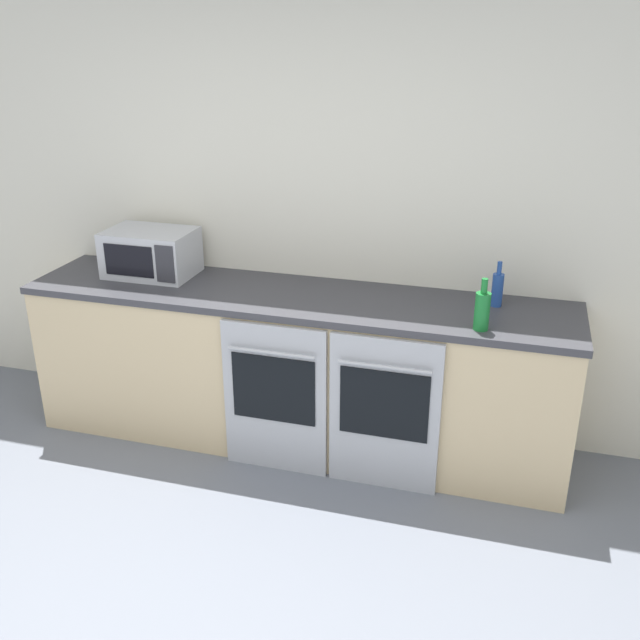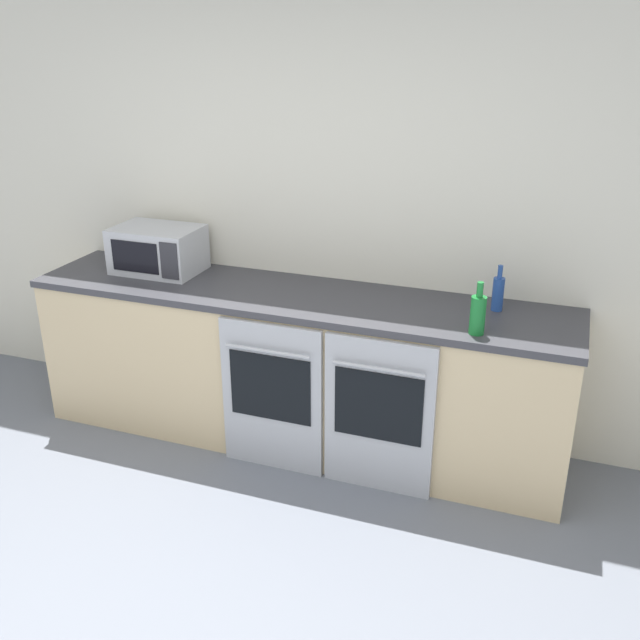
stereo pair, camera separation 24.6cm
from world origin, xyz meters
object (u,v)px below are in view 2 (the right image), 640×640
(bottle_blue, at_px, (498,293))
(microwave, at_px, (158,249))
(oven_right, at_px, (379,416))
(bottle_green, at_px, (478,314))
(oven_left, at_px, (272,397))

(bottle_blue, bearing_deg, microwave, -178.79)
(oven_right, height_order, bottle_green, bottle_green)
(oven_left, xyz_separation_m, bottle_blue, (1.11, 0.47, 0.58))
(oven_right, xyz_separation_m, bottle_green, (0.45, 0.12, 0.59))
(bottle_blue, bearing_deg, bottle_green, -98.89)
(oven_left, bearing_deg, oven_right, 0.00)
(oven_left, bearing_deg, bottle_blue, 23.11)
(bottle_green, bearing_deg, microwave, 171.18)
(oven_left, relative_size, microwave, 1.71)
(bottle_blue, bearing_deg, oven_right, -136.61)
(bottle_green, xyz_separation_m, bottle_blue, (0.05, 0.35, -0.01))
(bottle_green, height_order, bottle_blue, bottle_green)
(oven_right, relative_size, microwave, 1.71)
(microwave, relative_size, bottle_green, 1.93)
(oven_left, relative_size, bottle_blue, 3.54)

